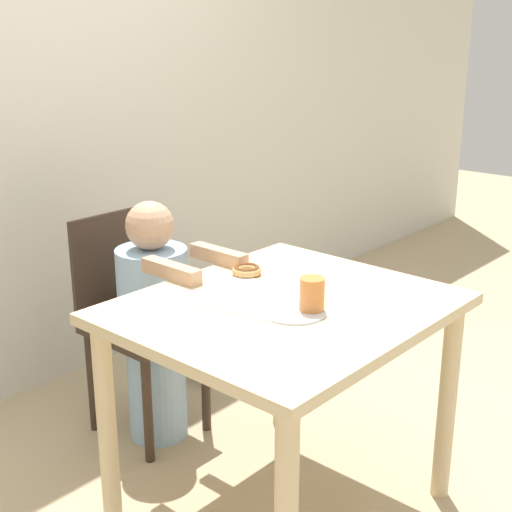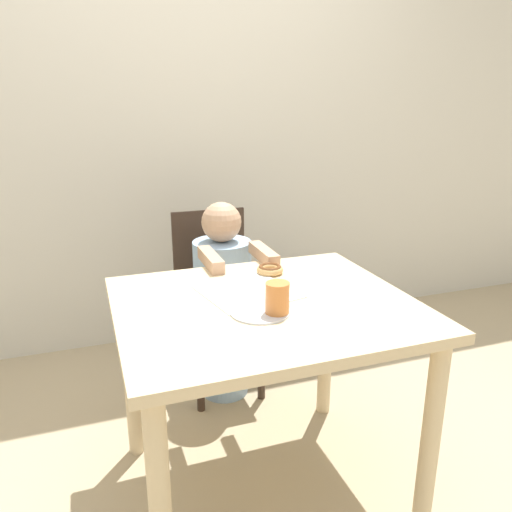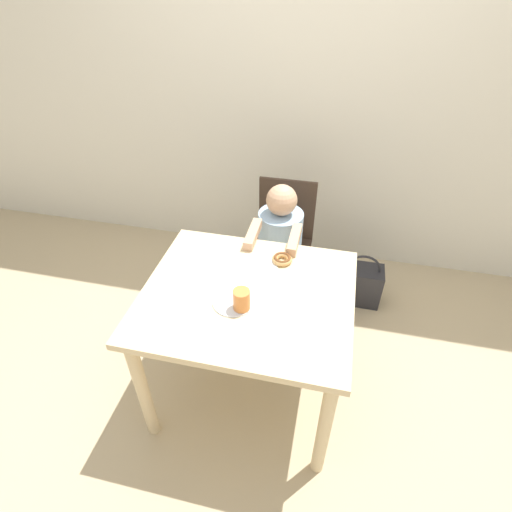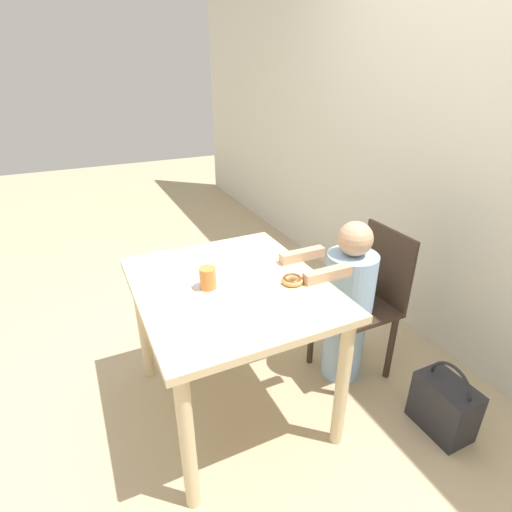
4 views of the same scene
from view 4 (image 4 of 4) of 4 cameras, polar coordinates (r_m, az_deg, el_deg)
name	(u,v)px [view 4 (image 4 of 4)]	position (r m, az deg, el deg)	size (l,w,h in m)	color
ground_plane	(234,403)	(2.29, -3.15, -20.25)	(12.00, 12.00, 0.00)	tan
wall_back	(469,145)	(2.49, 28.19, 13.83)	(8.00, 0.05, 2.50)	silver
dining_table	(231,305)	(1.89, -3.61, -7.02)	(0.96, 0.83, 0.74)	beige
chair	(363,303)	(2.31, 15.10, -6.49)	(0.36, 0.40, 0.86)	#38281E
child_figure	(347,304)	(2.23, 12.83, -6.72)	(0.28, 0.49, 0.94)	#99BCE0
donut	(292,280)	(1.83, 5.20, -3.40)	(0.10, 0.10, 0.03)	tan
napkin	(248,276)	(1.88, -1.09, -2.89)	(0.35, 0.35, 0.00)	white
handbag	(444,405)	(2.26, 25.29, -18.72)	(0.28, 0.18, 0.39)	#232328
cup	(208,279)	(1.77, -6.83, -3.29)	(0.07, 0.07, 0.10)	orange
plate	(212,282)	(1.84, -6.36, -3.74)	(0.19, 0.19, 0.01)	silver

